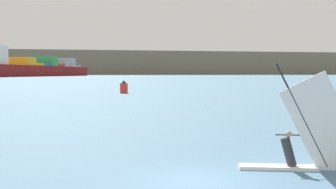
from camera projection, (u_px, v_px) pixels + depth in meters
The scene contains 5 objects.
ground_plane at pixel (198, 182), 12.61m from camera, with size 4000.00×4000.00×0.00m, color #476B84.
windsurfer at pixel (301, 143), 14.21m from camera, with size 4.14×1.89×3.93m.
cargo_ship at pixel (38, 69), 422.73m from camera, with size 113.38×207.65×31.95m.
distant_headland at pixel (265, 65), 977.49m from camera, with size 1344.48×368.54×43.90m, color #756B56.
channel_buoy at pixel (124, 87), 68.22m from camera, with size 1.30×1.30×2.13m.
Camera 1 is at (-4.20, -11.76, 3.34)m, focal length 44.04 mm.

